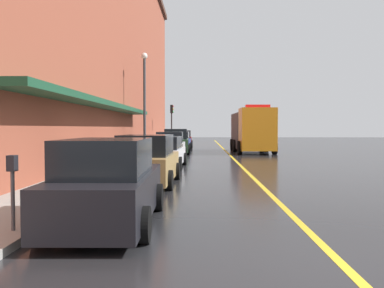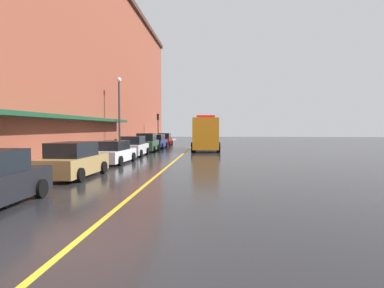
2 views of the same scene
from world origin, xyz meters
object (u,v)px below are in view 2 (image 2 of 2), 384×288
parking_meter_0 (116,144)px  parked_car_3 (134,147)px  parked_car_4 (147,143)px  parked_car_6 (164,140)px  street_lamp_left (119,106)px  utility_truck (206,134)px  parked_car_2 (113,153)px  traffic_light_near (158,123)px  parked_car_1 (74,161)px  parked_car_5 (157,142)px

parking_meter_0 → parked_car_3: bearing=27.1°
parked_car_4 → parked_car_6: parked_car_4 is taller
parking_meter_0 → street_lamp_left: street_lamp_left is taller
utility_truck → parking_meter_0: (-7.32, -7.87, -0.67)m
parked_car_6 → utility_truck: bearing=-148.9°
parked_car_3 → parking_meter_0: (-1.36, -0.70, 0.26)m
parked_car_2 → traffic_light_near: traffic_light_near is taller
parked_car_1 → parked_car_3: size_ratio=1.04×
utility_truck → traffic_light_near: (-7.26, 12.13, 1.42)m
parking_meter_0 → traffic_light_near: 20.10m
traffic_light_near → parked_car_4: bearing=-84.6°
parked_car_3 → parked_car_6: bearing=-0.9°
parking_meter_0 → traffic_light_near: bearing=89.8°
parked_car_2 → utility_truck: bearing=-22.2°
parked_car_5 → utility_truck: (5.92, -3.70, 0.97)m
parked_car_3 → parked_car_5: (0.04, 10.87, -0.03)m
parked_car_5 → parking_meter_0: 11.65m
parked_car_1 → street_lamp_left: (-2.05, 14.39, 3.59)m
street_lamp_left → traffic_light_near: bearing=87.8°
parked_car_3 → parking_meter_0: size_ratio=3.25×
parked_car_2 → parking_meter_0: size_ratio=3.49×
parked_car_4 → parked_car_1: bearing=178.4°
utility_truck → traffic_light_near: size_ratio=1.87×
parked_car_3 → street_lamp_left: (-1.96, 2.42, 3.60)m
parked_car_3 → utility_truck: (5.97, 7.17, 0.93)m
parked_car_4 → parked_car_6: size_ratio=1.01×
parked_car_2 → parked_car_6: parked_car_6 is taller
traffic_light_near → parking_meter_0: bearing=-90.2°
parked_car_5 → parked_car_2: bearing=-178.9°
parked_car_4 → street_lamp_left: size_ratio=0.63×
parked_car_5 → parking_meter_0: parked_car_5 is taller
parked_car_4 → utility_truck: size_ratio=0.54×
parked_car_5 → parked_car_6: 5.58m
parking_meter_0 → utility_truck: bearing=47.0°
parked_car_1 → parking_meter_0: size_ratio=3.39×
parked_car_5 → traffic_light_near: traffic_light_near is taller
parked_car_6 → utility_truck: (5.89, -9.27, 0.94)m
parked_car_4 → parked_car_6: (0.03, 11.27, -0.08)m
traffic_light_near → parked_car_2: bearing=-86.9°
utility_truck → traffic_light_near: 14.21m
parked_car_3 → parking_meter_0: bearing=116.5°
parked_car_6 → traffic_light_near: bearing=24.3°
parked_car_4 → traffic_light_near: 14.37m
parked_car_5 → utility_truck: bearing=-120.9°
parked_car_1 → parked_car_3: 11.96m
traffic_light_near → utility_truck: bearing=-59.1°
parked_car_4 → parked_car_6: 11.27m
parked_car_1 → parked_car_2: parked_car_1 is taller
parked_car_3 → parked_car_5: size_ratio=0.90×
utility_truck → traffic_light_near: bearing=-150.5°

